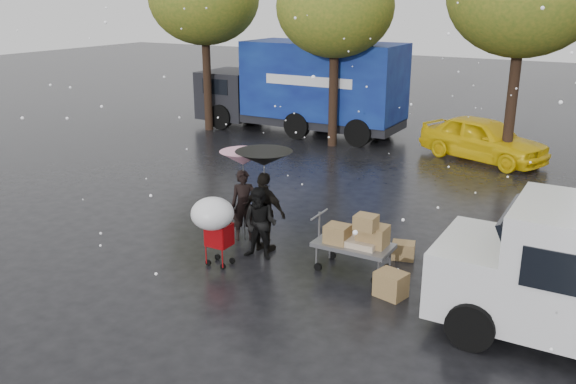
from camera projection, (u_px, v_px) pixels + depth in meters
The scene contains 13 objects.
ground at pixel (271, 269), 12.05m from camera, with size 90.00×90.00×0.00m, color black.
person_pink at pixel (244, 205), 13.30m from camera, with size 0.57×0.38×1.58m, color black.
person_middle at pixel (260, 224), 12.32m from camera, with size 0.73×0.57×1.51m, color black.
person_black at pixel (265, 212), 12.66m from camera, with size 1.01×0.42×1.72m, color black.
umbrella_pink at pixel (243, 158), 12.97m from camera, with size 1.00×1.00×2.01m.
umbrella_black at pixel (264, 158), 12.30m from camera, with size 1.17×1.17×2.17m.
vendor_cart at pixel (358, 238), 11.69m from camera, with size 1.52×0.80×1.27m.
shopping_cart at pixel (214, 217), 11.80m from camera, with size 0.84×0.84×1.46m.
blue_truck at pixel (304, 87), 23.57m from camera, with size 8.30×2.60×3.50m.
box_ground_near at pixel (391, 284), 10.89m from camera, with size 0.52×0.42×0.47m, color olive.
box_ground_far at pixel (403, 250), 12.48m from camera, with size 0.45×0.35×0.35m, color olive.
yellow_taxi at pixel (483, 139), 19.79m from camera, with size 1.69×4.20×1.43m, color yellow.
tree_row at pixel (423, 0), 18.98m from camera, with size 21.60×4.40×7.12m.
Camera 1 is at (5.76, -9.37, 5.16)m, focal length 38.00 mm.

